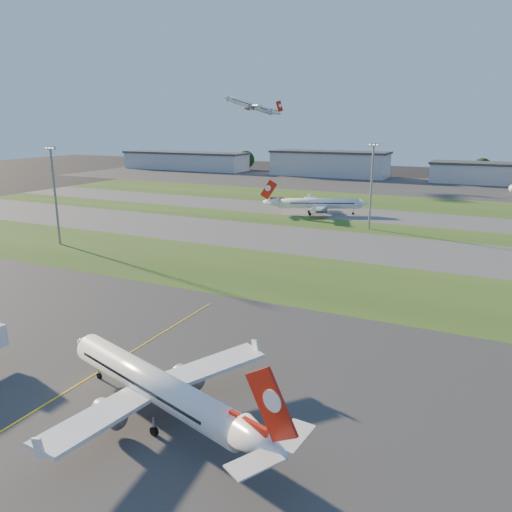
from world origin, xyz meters
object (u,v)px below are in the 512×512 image
Objects in this scene: airliner_taxiing at (318,204)px; light_mast_centre at (372,181)px; airliner_parked at (155,386)px; light_mast_west at (55,189)px.

light_mast_centre is at bearing 119.18° from airliner_taxiing.
airliner_parked is at bearing 78.04° from airliner_taxiing.
airliner_taxiing is 88.08m from light_mast_west.
light_mast_west is 1.00× the size of light_mast_centre.
airliner_parked is 1.27× the size of light_mast_centre.
airliner_taxiing is at bearing 142.35° from light_mast_centre.
light_mast_west reaches higher than airliner_parked.
airliner_parked is 111.61m from light_mast_centre.
light_mast_centre is (-2.89, 111.01, 11.11)m from airliner_parked.
light_mast_west is at bearing -141.34° from light_mast_centre.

